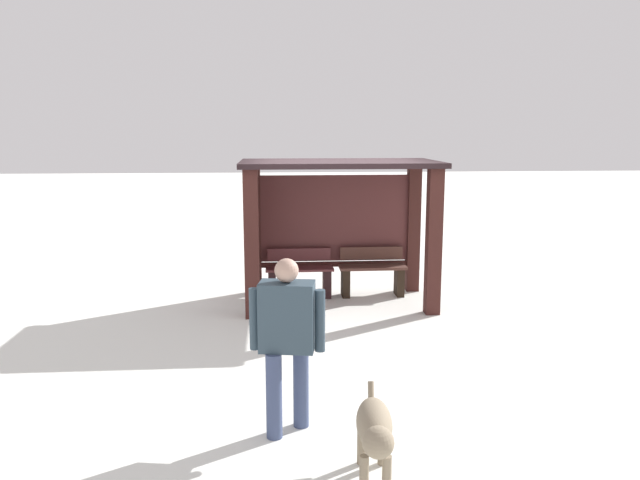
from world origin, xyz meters
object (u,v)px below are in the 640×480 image
Objects in this scene: person_walking at (287,332)px; bench_left_inside at (300,275)px; bus_shelter at (331,206)px; dog at (375,429)px; bench_center_inside at (372,274)px.

bench_left_inside is at bearing 86.34° from person_walking.
bench_left_inside is at bearing 157.85° from bus_shelter.
bench_left_inside is 0.68× the size of person_walking.
dog is at bearing -53.58° from person_walking.
bench_center_inside is at bearing -0.06° from bench_left_inside.
dog is (0.63, -0.86, -0.49)m from person_walking.
bus_shelter is 1.25m from bench_left_inside.
bench_center_inside is at bearing 71.88° from person_walking.
bench_center_inside is 0.68× the size of person_walking.
person_walking reaches higher than dog.
bench_center_inside is (0.69, 0.20, -1.12)m from bus_shelter.
person_walking is at bearing -93.66° from bench_left_inside.
person_walking is at bearing 126.42° from dog.
bus_shelter is 4.38m from person_walking.
person_walking is (-0.78, -4.27, -0.56)m from bus_shelter.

